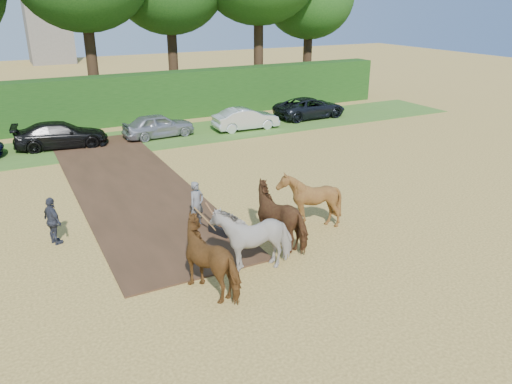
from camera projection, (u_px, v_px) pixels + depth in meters
name	position (u px, v px, depth m)	size (l,w,h in m)	color
ground	(138.00, 267.00, 14.68)	(120.00, 120.00, 0.00)	gold
earth_strip	(129.00, 185.00, 21.11)	(4.50, 17.00, 0.05)	#472D1C
grass_verge	(68.00, 149.00, 26.27)	(50.00, 5.00, 0.03)	#38601E
hedgerow	(53.00, 105.00, 29.46)	(46.00, 1.60, 3.00)	#14380F
spectator_far	(53.00, 221.00, 15.81)	(0.93, 0.39, 1.59)	#292C36
plough_team	(266.00, 224.00, 15.17)	(6.45, 5.58, 1.95)	brown
parked_cars	(76.00, 134.00, 26.42)	(35.76, 2.97, 1.39)	#A8A8AF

